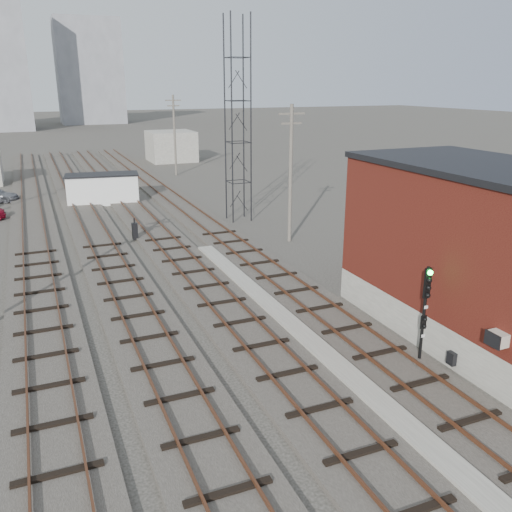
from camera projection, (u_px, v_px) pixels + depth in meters
ground at (117, 176)px, 62.56m from camera, size 320.00×320.00×0.00m
track_right at (188, 211)px, 45.00m from camera, size 3.20×90.00×0.39m
track_mid_right at (140, 215)px, 43.53m from camera, size 3.20×90.00×0.39m
track_mid_left at (88, 220)px, 42.06m from camera, size 3.20×90.00×0.39m
track_left at (33, 225)px, 40.59m from camera, size 3.20×90.00×0.39m
platform_curb at (308, 341)px, 22.29m from camera, size 0.90×28.00×0.26m
brick_building at (486, 254)px, 22.03m from camera, size 6.54×12.20×7.22m
lattice_tower at (238, 122)px, 40.33m from camera, size 1.60×1.60×15.00m
utility_pole_right_a at (291, 170)px, 35.37m from camera, size 1.80×0.24×9.00m
utility_pole_right_b at (175, 133)px, 61.73m from camera, size 1.80×0.24×9.00m
apartment_right at (89, 72)px, 140.61m from camera, size 16.00×12.00×26.00m
shed_right at (171, 146)px, 74.04m from camera, size 6.00×6.00×4.00m
signal_mast at (425, 308)px, 20.08m from camera, size 0.40×0.41×3.91m
switch_stand at (135, 231)px, 36.66m from camera, size 0.36×0.36×1.47m
site_trailer at (103, 189)px, 47.94m from camera, size 6.55×3.50×2.63m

